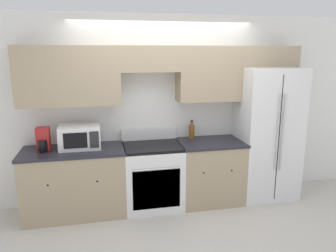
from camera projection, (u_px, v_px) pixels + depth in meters
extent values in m
plane|color=beige|center=(173.00, 214.00, 4.33)|extent=(12.00, 12.00, 0.00)
cube|color=white|center=(163.00, 109.00, 4.66)|extent=(8.00, 0.06, 2.60)
cube|color=tan|center=(69.00, 76.00, 4.11)|extent=(1.28, 0.33, 0.75)
cube|color=tan|center=(149.00, 59.00, 4.27)|extent=(0.77, 0.33, 0.34)
cube|color=tan|center=(237.00, 73.00, 4.58)|extent=(1.71, 0.33, 0.75)
cube|color=tan|center=(75.00, 183.00, 4.27)|extent=(1.28, 0.62, 0.85)
cube|color=#23232D|center=(73.00, 151.00, 4.17)|extent=(1.30, 0.64, 0.03)
sphere|color=black|center=(48.00, 185.00, 3.90)|extent=(0.03, 0.03, 0.03)
sphere|color=black|center=(97.00, 181.00, 4.01)|extent=(0.03, 0.03, 0.03)
cube|color=tan|center=(210.00, 172.00, 4.65)|extent=(0.87, 0.62, 0.85)
cube|color=#23232D|center=(211.00, 143.00, 4.55)|extent=(0.90, 0.64, 0.03)
sphere|color=black|center=(204.00, 173.00, 4.29)|extent=(0.03, 0.03, 0.03)
sphere|color=black|center=(232.00, 170.00, 4.37)|extent=(0.03, 0.03, 0.03)
cube|color=white|center=(153.00, 177.00, 4.48)|extent=(0.77, 0.62, 0.84)
cube|color=black|center=(157.00, 189.00, 4.20)|extent=(0.62, 0.01, 0.54)
cube|color=black|center=(152.00, 146.00, 4.39)|extent=(0.77, 0.62, 0.04)
cube|color=white|center=(149.00, 134.00, 4.63)|extent=(0.77, 0.04, 0.16)
cylinder|color=silver|center=(157.00, 169.00, 4.12)|extent=(0.62, 0.02, 0.02)
cube|color=white|center=(266.00, 133.00, 4.76)|extent=(0.84, 0.72, 1.89)
cube|color=black|center=(279.00, 139.00, 4.42)|extent=(0.01, 0.01, 1.74)
cylinder|color=#B7B7BC|center=(278.00, 133.00, 4.37)|extent=(0.02, 0.02, 1.04)
cylinder|color=#B7B7BC|center=(283.00, 133.00, 4.38)|extent=(0.02, 0.02, 1.04)
cube|color=white|center=(80.00, 137.00, 4.22)|extent=(0.52, 0.37, 0.30)
cube|color=black|center=(75.00, 141.00, 4.03)|extent=(0.29, 0.01, 0.19)
cube|color=#262628|center=(94.00, 140.00, 4.08)|extent=(0.11, 0.01, 0.21)
cylinder|color=brown|center=(192.00, 132.00, 4.69)|extent=(0.08, 0.08, 0.19)
cylinder|color=brown|center=(192.00, 124.00, 4.66)|extent=(0.03, 0.03, 0.05)
cylinder|color=black|center=(192.00, 121.00, 4.65)|extent=(0.04, 0.04, 0.02)
cube|color=#B22323|center=(43.00, 139.00, 4.13)|extent=(0.16, 0.16, 0.29)
cylinder|color=black|center=(43.00, 146.00, 4.06)|extent=(0.11, 0.11, 0.13)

